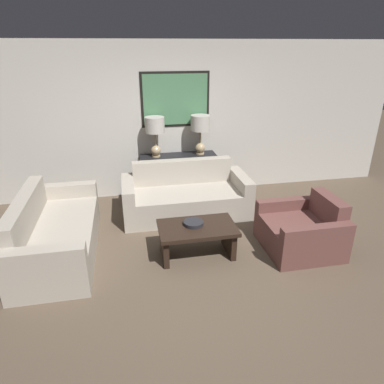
# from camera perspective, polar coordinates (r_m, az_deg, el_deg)

# --- Properties ---
(ground_plane) EXTENTS (20.00, 20.00, 0.00)m
(ground_plane) POSITION_cam_1_polar(r_m,az_deg,el_deg) (4.43, 2.41, -12.00)
(ground_plane) COLOR brown
(back_wall) EXTENTS (8.17, 0.12, 2.65)m
(back_wall) POSITION_cam_1_polar(r_m,az_deg,el_deg) (6.16, -2.79, 11.80)
(back_wall) COLOR beige
(back_wall) RESTS_ON ground_plane
(console_table) EXTENTS (1.33, 0.39, 0.78)m
(console_table) POSITION_cam_1_polar(r_m,az_deg,el_deg) (6.16, -2.24, 2.68)
(console_table) COLOR black
(console_table) RESTS_ON ground_plane
(table_lamp_left) EXTENTS (0.33, 0.33, 0.68)m
(table_lamp_left) POSITION_cam_1_polar(r_m,az_deg,el_deg) (5.86, -6.20, 10.36)
(table_lamp_left) COLOR tan
(table_lamp_left) RESTS_ON console_table
(table_lamp_right) EXTENTS (0.33, 0.33, 0.68)m
(table_lamp_right) POSITION_cam_1_polar(r_m,az_deg,el_deg) (5.98, 1.39, 10.74)
(table_lamp_right) COLOR tan
(table_lamp_right) RESTS_ON console_table
(couch_by_back_wall) EXTENTS (2.00, 0.90, 0.82)m
(couch_by_back_wall) POSITION_cam_1_polar(r_m,az_deg,el_deg) (5.55, -1.06, -0.88)
(couch_by_back_wall) COLOR #ADA393
(couch_by_back_wall) RESTS_ON ground_plane
(couch_by_side) EXTENTS (0.90, 2.00, 0.82)m
(couch_by_side) POSITION_cam_1_polar(r_m,az_deg,el_deg) (4.84, -21.83, -6.56)
(couch_by_side) COLOR #ADA393
(couch_by_side) RESTS_ON ground_plane
(coffee_table) EXTENTS (0.99, 0.60, 0.43)m
(coffee_table) POSITION_cam_1_polar(r_m,az_deg,el_deg) (4.45, 0.87, -7.12)
(coffee_table) COLOR black
(coffee_table) RESTS_ON ground_plane
(decorative_bowl) EXTENTS (0.26, 0.26, 0.05)m
(decorative_bowl) POSITION_cam_1_polar(r_m,az_deg,el_deg) (4.41, 0.25, -5.19)
(decorative_bowl) COLOR #232328
(decorative_bowl) RESTS_ON coffee_table
(armchair_near_back_wall) EXTENTS (0.93, 0.95, 0.74)m
(armchair_near_back_wall) POSITION_cam_1_polar(r_m,az_deg,el_deg) (4.85, 17.87, -6.19)
(armchair_near_back_wall) COLOR brown
(armchair_near_back_wall) RESTS_ON ground_plane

